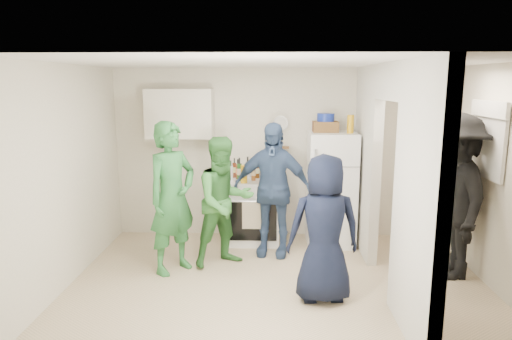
{
  "coord_description": "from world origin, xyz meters",
  "views": [
    {
      "loc": [
        -0.09,
        -5.0,
        2.29
      ],
      "look_at": [
        -0.27,
        0.4,
        1.25
      ],
      "focal_mm": 32.0,
      "sensor_mm": 36.0,
      "label": 1
    }
  ],
  "objects_px": {
    "blue_bowl": "(326,117)",
    "yellow_cup_stack_top": "(350,124)",
    "person_green_left": "(172,198)",
    "person_denim": "(272,190)",
    "wicker_basket": "(325,127)",
    "person_navy": "(324,229)",
    "person_green_center": "(224,202)",
    "stove": "(253,211)",
    "fridge": "(331,189)",
    "person_nook": "(455,197)"
  },
  "relations": [
    {
      "from": "blue_bowl",
      "to": "person_nook",
      "type": "bearing_deg",
      "value": -38.89
    },
    {
      "from": "stove",
      "to": "fridge",
      "type": "xyz_separation_m",
      "value": [
        1.11,
        -0.03,
        0.34
      ]
    },
    {
      "from": "fridge",
      "to": "person_navy",
      "type": "xyz_separation_m",
      "value": [
        -0.3,
        -1.76,
        -0.01
      ]
    },
    {
      "from": "blue_bowl",
      "to": "person_denim",
      "type": "relative_size",
      "value": 0.13
    },
    {
      "from": "blue_bowl",
      "to": "person_navy",
      "type": "relative_size",
      "value": 0.15
    },
    {
      "from": "person_navy",
      "to": "person_green_left",
      "type": "bearing_deg",
      "value": -28.11
    },
    {
      "from": "fridge",
      "to": "yellow_cup_stack_top",
      "type": "height_order",
      "value": "yellow_cup_stack_top"
    },
    {
      "from": "blue_bowl",
      "to": "person_nook",
      "type": "height_order",
      "value": "person_nook"
    },
    {
      "from": "wicker_basket",
      "to": "person_denim",
      "type": "bearing_deg",
      "value": -145.79
    },
    {
      "from": "fridge",
      "to": "person_nook",
      "type": "xyz_separation_m",
      "value": [
        1.3,
        -1.08,
        0.17
      ]
    },
    {
      "from": "person_navy",
      "to": "person_nook",
      "type": "xyz_separation_m",
      "value": [
        1.6,
        0.68,
        0.19
      ]
    },
    {
      "from": "person_green_left",
      "to": "person_denim",
      "type": "relative_size",
      "value": 1.03
    },
    {
      "from": "stove",
      "to": "person_nook",
      "type": "xyz_separation_m",
      "value": [
        2.41,
        -1.11,
        0.51
      ]
    },
    {
      "from": "stove",
      "to": "person_green_center",
      "type": "relative_size",
      "value": 0.56
    },
    {
      "from": "stove",
      "to": "person_green_center",
      "type": "height_order",
      "value": "person_green_center"
    },
    {
      "from": "blue_bowl",
      "to": "yellow_cup_stack_top",
      "type": "xyz_separation_m",
      "value": [
        0.32,
        -0.15,
        -0.08
      ]
    },
    {
      "from": "person_green_left",
      "to": "person_green_center",
      "type": "bearing_deg",
      "value": -31.03
    },
    {
      "from": "stove",
      "to": "yellow_cup_stack_top",
      "type": "relative_size",
      "value": 3.69
    },
    {
      "from": "person_denim",
      "to": "person_green_left",
      "type": "bearing_deg",
      "value": -143.29
    },
    {
      "from": "stove",
      "to": "blue_bowl",
      "type": "xyz_separation_m",
      "value": [
        1.01,
        0.02,
        1.35
      ]
    },
    {
      "from": "yellow_cup_stack_top",
      "to": "person_denim",
      "type": "distance_m",
      "value": 1.4
    },
    {
      "from": "fridge",
      "to": "person_green_left",
      "type": "distance_m",
      "value": 2.3
    },
    {
      "from": "wicker_basket",
      "to": "person_navy",
      "type": "height_order",
      "value": "wicker_basket"
    },
    {
      "from": "stove",
      "to": "fridge",
      "type": "bearing_deg",
      "value": -1.55
    },
    {
      "from": "person_nook",
      "to": "blue_bowl",
      "type": "bearing_deg",
      "value": -124.42
    },
    {
      "from": "yellow_cup_stack_top",
      "to": "person_green_left",
      "type": "height_order",
      "value": "yellow_cup_stack_top"
    },
    {
      "from": "person_green_center",
      "to": "person_denim",
      "type": "distance_m",
      "value": 0.71
    },
    {
      "from": "blue_bowl",
      "to": "yellow_cup_stack_top",
      "type": "height_order",
      "value": "blue_bowl"
    },
    {
      "from": "blue_bowl",
      "to": "yellow_cup_stack_top",
      "type": "bearing_deg",
      "value": -25.11
    },
    {
      "from": "fridge",
      "to": "person_denim",
      "type": "distance_m",
      "value": 0.96
    },
    {
      "from": "stove",
      "to": "person_nook",
      "type": "bearing_deg",
      "value": -24.76
    },
    {
      "from": "person_navy",
      "to": "wicker_basket",
      "type": "bearing_deg",
      "value": -102.19
    },
    {
      "from": "yellow_cup_stack_top",
      "to": "person_green_center",
      "type": "height_order",
      "value": "yellow_cup_stack_top"
    },
    {
      "from": "blue_bowl",
      "to": "stove",
      "type": "bearing_deg",
      "value": -178.86
    },
    {
      "from": "blue_bowl",
      "to": "wicker_basket",
      "type": "bearing_deg",
      "value": 0.0
    },
    {
      "from": "blue_bowl",
      "to": "person_green_center",
      "type": "xyz_separation_m",
      "value": [
        -1.34,
        -0.88,
        -0.99
      ]
    },
    {
      "from": "fridge",
      "to": "person_denim",
      "type": "bearing_deg",
      "value": -151.64
    },
    {
      "from": "stove",
      "to": "fridge",
      "type": "height_order",
      "value": "fridge"
    },
    {
      "from": "person_green_center",
      "to": "person_navy",
      "type": "bearing_deg",
      "value": -70.45
    },
    {
      "from": "blue_bowl",
      "to": "person_green_left",
      "type": "height_order",
      "value": "blue_bowl"
    },
    {
      "from": "person_navy",
      "to": "blue_bowl",
      "type": "bearing_deg",
      "value": -102.19
    },
    {
      "from": "stove",
      "to": "person_navy",
      "type": "bearing_deg",
      "value": -65.74
    },
    {
      "from": "person_denim",
      "to": "person_navy",
      "type": "bearing_deg",
      "value": -57.18
    },
    {
      "from": "yellow_cup_stack_top",
      "to": "person_denim",
      "type": "bearing_deg",
      "value": -161.53
    },
    {
      "from": "yellow_cup_stack_top",
      "to": "person_green_left",
      "type": "bearing_deg",
      "value": -157.21
    },
    {
      "from": "fridge",
      "to": "person_navy",
      "type": "bearing_deg",
      "value": -99.64
    },
    {
      "from": "wicker_basket",
      "to": "person_nook",
      "type": "distance_m",
      "value": 1.94
    },
    {
      "from": "stove",
      "to": "blue_bowl",
      "type": "bearing_deg",
      "value": 1.14
    },
    {
      "from": "person_green_left",
      "to": "person_navy",
      "type": "bearing_deg",
      "value": -73.38
    },
    {
      "from": "stove",
      "to": "person_denim",
      "type": "height_order",
      "value": "person_denim"
    }
  ]
}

